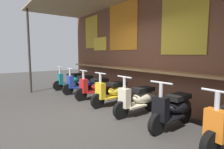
# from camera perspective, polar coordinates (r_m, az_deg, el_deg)

# --- Properties ---
(ground_plane) EXTENTS (25.36, 25.36, 0.00)m
(ground_plane) POSITION_cam_1_polar(r_m,az_deg,el_deg) (4.38, -6.59, -13.16)
(ground_plane) COLOR #383533
(market_stall_facade) EXTENTS (9.06, 2.71, 3.42)m
(market_stall_facade) POSITION_cam_1_polar(r_m,az_deg,el_deg) (5.29, 10.85, 11.12)
(market_stall_facade) COLOR brown
(market_stall_facade) RESTS_ON ground_plane
(scooter_teal) EXTENTS (0.46, 1.40, 0.97)m
(scooter_teal) POSITION_cam_1_polar(r_m,az_deg,el_deg) (7.85, -12.59, -1.66)
(scooter_teal) COLOR #197075
(scooter_teal) RESTS_ON ground_plane
(scooter_blue) EXTENTS (0.46, 1.40, 0.97)m
(scooter_blue) POSITION_cam_1_polar(r_m,az_deg,el_deg) (6.95, -9.25, -2.60)
(scooter_blue) COLOR #233D9E
(scooter_blue) RESTS_ON ground_plane
(scooter_red) EXTENTS (0.46, 1.40, 0.97)m
(scooter_red) POSITION_cam_1_polar(r_m,az_deg,el_deg) (6.07, -4.85, -3.84)
(scooter_red) COLOR red
(scooter_red) RESTS_ON ground_plane
(scooter_yellow) EXTENTS (0.49, 1.40, 0.97)m
(scooter_yellow) POSITION_cam_1_polar(r_m,az_deg,el_deg) (5.30, 0.56, -5.31)
(scooter_yellow) COLOR gold
(scooter_yellow) RESTS_ON ground_plane
(scooter_cream) EXTENTS (0.46, 1.40, 0.97)m
(scooter_cream) POSITION_cam_1_polar(r_m,az_deg,el_deg) (4.53, 8.59, -7.40)
(scooter_cream) COLOR beige
(scooter_cream) RESTS_ON ground_plane
(scooter_black) EXTENTS (0.48, 1.40, 0.97)m
(scooter_black) POSITION_cam_1_polar(r_m,az_deg,el_deg) (3.92, 19.02, -9.87)
(scooter_black) COLOR black
(scooter_black) RESTS_ON ground_plane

